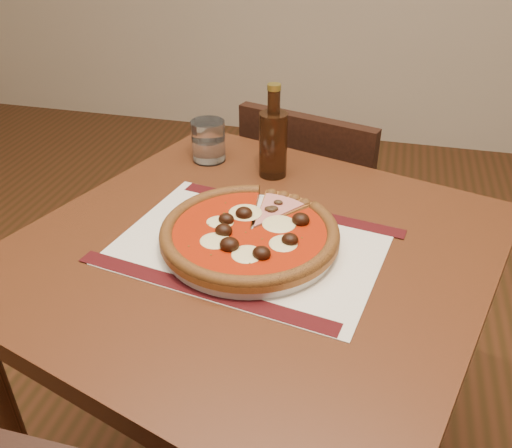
{
  "coord_description": "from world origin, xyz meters",
  "views": [
    {
      "loc": [
        0.46,
        -0.08,
        1.3
      ],
      "look_at": [
        0.26,
        0.72,
        0.78
      ],
      "focal_mm": 38.0,
      "sensor_mm": 36.0,
      "label": 1
    }
  ],
  "objects_px": {
    "chair_far": "(315,217)",
    "pizza": "(249,232)",
    "water_glass": "(208,141)",
    "plate": "(250,241)",
    "table": "(253,288)",
    "bottle": "(273,141)"
  },
  "relations": [
    {
      "from": "pizza",
      "to": "water_glass",
      "type": "relative_size",
      "value": 3.36
    },
    {
      "from": "chair_far",
      "to": "pizza",
      "type": "height_order",
      "value": "pizza"
    },
    {
      "from": "table",
      "to": "plate",
      "type": "bearing_deg",
      "value": -119.21
    },
    {
      "from": "table",
      "to": "bottle",
      "type": "height_order",
      "value": "bottle"
    },
    {
      "from": "chair_far",
      "to": "bottle",
      "type": "relative_size",
      "value": 3.92
    },
    {
      "from": "plate",
      "to": "bottle",
      "type": "distance_m",
      "value": 0.29
    },
    {
      "from": "table",
      "to": "chair_far",
      "type": "bearing_deg",
      "value": 86.54
    },
    {
      "from": "pizza",
      "to": "table",
      "type": "bearing_deg",
      "value": 61.44
    },
    {
      "from": "pizza",
      "to": "plate",
      "type": "bearing_deg",
      "value": 74.65
    },
    {
      "from": "plate",
      "to": "water_glass",
      "type": "bearing_deg",
      "value": 119.59
    },
    {
      "from": "pizza",
      "to": "bottle",
      "type": "bearing_deg",
      "value": 94.39
    },
    {
      "from": "water_glass",
      "to": "bottle",
      "type": "relative_size",
      "value": 0.46
    },
    {
      "from": "pizza",
      "to": "water_glass",
      "type": "height_order",
      "value": "water_glass"
    },
    {
      "from": "chair_far",
      "to": "plate",
      "type": "bearing_deg",
      "value": 102.51
    },
    {
      "from": "table",
      "to": "pizza",
      "type": "bearing_deg",
      "value": -118.56
    },
    {
      "from": "plate",
      "to": "water_glass",
      "type": "xyz_separation_m",
      "value": [
        -0.18,
        0.32,
        0.04
      ]
    },
    {
      "from": "table",
      "to": "pizza",
      "type": "relative_size",
      "value": 3.15
    },
    {
      "from": "table",
      "to": "pizza",
      "type": "distance_m",
      "value": 0.13
    },
    {
      "from": "pizza",
      "to": "bottle",
      "type": "distance_m",
      "value": 0.29
    },
    {
      "from": "pizza",
      "to": "water_glass",
      "type": "bearing_deg",
      "value": 119.54
    },
    {
      "from": "pizza",
      "to": "water_glass",
      "type": "xyz_separation_m",
      "value": [
        -0.18,
        0.32,
        0.02
      ]
    },
    {
      "from": "plate",
      "to": "table",
      "type": "bearing_deg",
      "value": 60.79
    }
  ]
}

